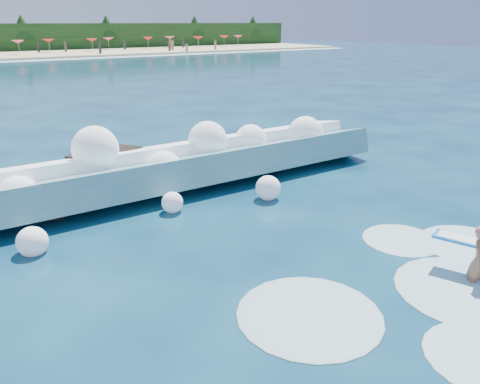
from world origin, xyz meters
The scene contains 6 objects.
ground centered at (0.00, 0.00, 0.00)m, with size 200.00×200.00×0.00m, color #082240.
breaking_wave centered at (0.09, 6.60, 0.58)m, with size 19.33×2.95×1.67m.
rock_cluster centered at (-3.12, 7.40, 0.45)m, with size 8.36×3.43×1.42m.
wave_spray centered at (0.42, 6.49, 1.09)m, with size 15.37×4.54×2.34m.
surf_foam centered at (3.53, -2.38, 0.00)m, with size 9.01×5.73×0.15m.
beachgoers centered at (7.01, 74.78, 1.08)m, with size 108.32×13.27×1.94m.
Camera 1 is at (-4.74, -7.28, 5.28)m, focal length 35.00 mm.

